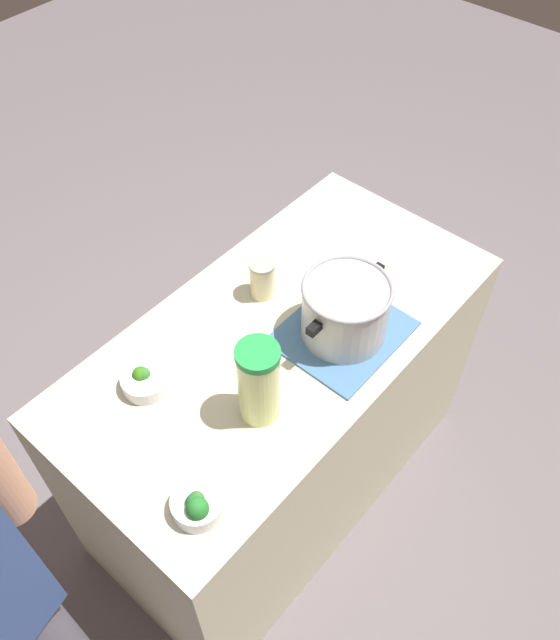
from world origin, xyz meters
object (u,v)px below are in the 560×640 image
object	(u,v)px
cooking_pot	(345,309)
mason_jar	(262,278)
broccoli_bowl_front	(197,505)
broccoli_bowl_center	(145,380)
lemonade_pitcher	(259,382)

from	to	relation	value
cooking_pot	mason_jar	size ratio (longest dim) A/B	2.50
cooking_pot	broccoli_bowl_front	distance (m)	0.63
mason_jar	cooking_pot	bearing A→B (deg)	97.09
cooking_pot	broccoli_bowl_center	distance (m)	0.56
cooking_pot	mason_jar	bearing A→B (deg)	-82.91
cooking_pot	broccoli_bowl_front	size ratio (longest dim) A/B	2.54
lemonade_pitcher	mason_jar	world-z (taller)	lemonade_pitcher
broccoli_bowl_center	mason_jar	bearing A→B (deg)	178.60
mason_jar	broccoli_bowl_center	distance (m)	0.44
mason_jar	broccoli_bowl_center	xyz separation A→B (m)	(0.44, -0.01, -0.04)
cooking_pot	lemonade_pitcher	xyz separation A→B (m)	(0.34, -0.00, 0.02)
cooking_pot	broccoli_bowl_front	xyz separation A→B (m)	(0.63, 0.07, -0.07)
lemonade_pitcher	broccoli_bowl_front	bearing A→B (deg)	14.25
broccoli_bowl_center	lemonade_pitcher	bearing A→B (deg)	116.68
lemonade_pitcher	broccoli_bowl_center	xyz separation A→B (m)	(0.14, -0.27, -0.10)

